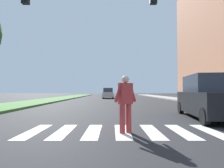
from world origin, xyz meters
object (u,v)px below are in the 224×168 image
(suv_crossing, at_px, (211,98))
(sedan_distant, at_px, (109,93))
(traffic_light_gantry, at_px, (26,12))
(sedan_midblock, at_px, (109,94))
(sedan_far_horizon, at_px, (125,93))
(pedestrian_performer, at_px, (126,101))

(suv_crossing, distance_m, sedan_distant, 32.40)
(traffic_light_gantry, xyz_separation_m, sedan_distant, (2.52, 33.10, -3.60))
(traffic_light_gantry, distance_m, suv_crossing, 8.67)
(sedan_midblock, bearing_deg, traffic_light_gantry, -96.61)
(suv_crossing, xyz_separation_m, sedan_distant, (-5.34, 31.95, -0.16))
(sedan_midblock, relative_size, sedan_far_horizon, 0.96)
(pedestrian_performer, height_order, suv_crossing, suv_crossing)
(traffic_light_gantry, relative_size, sedan_far_horizon, 2.00)
(sedan_midblock, xyz_separation_m, sedan_far_horizon, (3.83, 17.75, -0.01))
(traffic_light_gantry, distance_m, sedan_midblock, 24.65)
(traffic_light_gantry, distance_m, sedan_far_horizon, 42.65)
(sedan_far_horizon, bearing_deg, sedan_midblock, -102.18)
(suv_crossing, xyz_separation_m, sedan_midblock, (-5.06, 23.08, -0.14))
(pedestrian_performer, bearing_deg, traffic_light_gantry, 154.92)
(traffic_light_gantry, distance_m, sedan_distant, 33.39)
(suv_crossing, bearing_deg, pedestrian_performer, -143.65)
(sedan_midblock, height_order, sedan_far_horizon, sedan_midblock)
(traffic_light_gantry, bearing_deg, sedan_distant, 85.64)
(sedan_far_horizon, bearing_deg, suv_crossing, -88.28)
(sedan_far_horizon, bearing_deg, pedestrian_performer, -93.64)
(pedestrian_performer, distance_m, sedan_midblock, 26.05)
(traffic_light_gantry, height_order, sedan_midblock, traffic_light_gantry)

